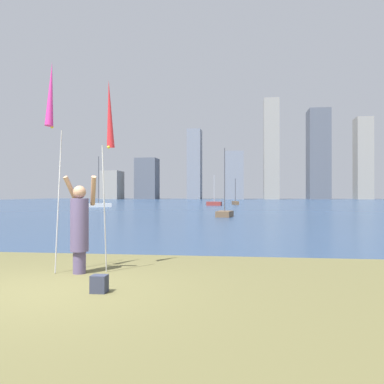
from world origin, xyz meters
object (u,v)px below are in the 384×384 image
at_px(sailboat_0, 235,202).
at_px(sailboat_1, 214,203).
at_px(person, 80,225).
at_px(kite_flag_left, 51,99).
at_px(sailboat_7, 225,213).
at_px(bag, 99,284).
at_px(kite_flag_right, 109,118).
at_px(sailboat_4, 99,204).

distance_m(sailboat_0, sailboat_1, 5.64).
distance_m(person, kite_flag_left, 2.49).
distance_m(person, sailboat_7, 19.75).
distance_m(bag, sailboat_1, 46.92).
height_order(person, sailboat_0, sailboat_0).
bearing_deg(person, sailboat_1, 106.57).
distance_m(person, sailboat_1, 45.48).
distance_m(kite_flag_right, sailboat_4, 39.95).
bearing_deg(sailboat_0, sailboat_1, -118.30).
xyz_separation_m(sailboat_1, sailboat_7, (2.56, -25.83, -0.03)).
bearing_deg(sailboat_0, sailboat_4, -140.71).
distance_m(kite_flag_left, sailboat_4, 40.24).
bearing_deg(sailboat_7, sailboat_0, 89.80).
distance_m(kite_flag_left, sailboat_0, 50.84).
height_order(bag, sailboat_7, sailboat_7).
xyz_separation_m(kite_flag_right, sailboat_4, (-14.02, 37.31, -2.73)).
height_order(sailboat_1, sailboat_7, sailboat_7).
bearing_deg(person, sailboat_0, 103.46).
height_order(kite_flag_right, sailboat_7, sailboat_7).
bearing_deg(bag, person, 122.95).
bearing_deg(sailboat_7, person, -95.60).
distance_m(kite_flag_left, kite_flag_right, 1.16).
distance_m(sailboat_0, sailboat_4, 20.13).
distance_m(bag, sailboat_0, 51.88).
bearing_deg(kite_flag_left, bag, -40.13).
bearing_deg(kite_flag_right, bag, -76.00).
distance_m(kite_flag_left, sailboat_1, 45.83).
distance_m(kite_flag_right, sailboat_7, 19.53).
relative_size(bag, sailboat_4, 0.05).
bearing_deg(kite_flag_left, sailboat_4, 109.01).
height_order(person, sailboat_7, sailboat_7).
bearing_deg(sailboat_7, sailboat_4, 130.60).
xyz_separation_m(kite_flag_right, sailboat_7, (1.45, 19.26, -2.85)).
height_order(bag, sailboat_0, sailboat_0).
height_order(kite_flag_right, sailboat_0, kite_flag_right).
bearing_deg(bag, sailboat_7, 87.27).
distance_m(kite_flag_left, sailboat_7, 20.27).
relative_size(bag, sailboat_0, 0.07).
xyz_separation_m(person, kite_flag_left, (-0.47, -0.25, 2.43)).
relative_size(kite_flag_right, sailboat_1, 0.96).
bearing_deg(kite_flag_right, person, -141.52).
bearing_deg(sailboat_4, kite_flag_right, -69.41).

